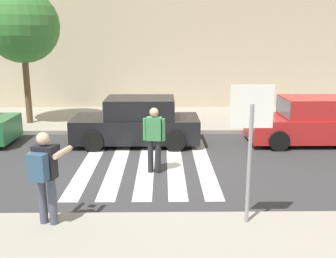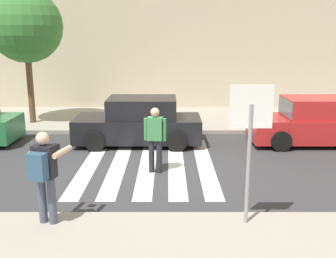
{
  "view_description": "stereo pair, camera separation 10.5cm",
  "coord_description": "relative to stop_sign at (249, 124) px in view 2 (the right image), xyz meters",
  "views": [
    {
      "loc": [
        0.47,
        -10.3,
        3.51
      ],
      "look_at": [
        0.6,
        -0.2,
        1.1
      ],
      "focal_mm": 42.0,
      "sensor_mm": 36.0,
      "label": 1
    },
    {
      "loc": [
        0.57,
        -10.3,
        3.51
      ],
      "look_at": [
        0.6,
        -0.2,
        1.1
      ],
      "focal_mm": 42.0,
      "sensor_mm": 36.0,
      "label": 2
    }
  ],
  "objects": [
    {
      "name": "ground_plane",
      "position": [
        -2.01,
        3.62,
        -2.0
      ],
      "size": [
        120.0,
        120.0,
        0.0
      ],
      "primitive_type": "plane",
      "color": "#38383A"
    },
    {
      "name": "sidewalk_far",
      "position": [
        -2.01,
        9.62,
        -1.93
      ],
      "size": [
        60.0,
        4.8,
        0.14
      ],
      "primitive_type": "cube",
      "color": "#9E998C",
      "rests_on": "ground"
    },
    {
      "name": "building_facade_far",
      "position": [
        -2.01,
        14.02,
        1.59
      ],
      "size": [
        56.0,
        4.0,
        7.17
      ],
      "primitive_type": "cube",
      "color": "beige",
      "rests_on": "ground"
    },
    {
      "name": "crosswalk_stripe_0",
      "position": [
        -3.61,
        3.82,
        -1.99
      ],
      "size": [
        0.44,
        5.2,
        0.01
      ],
      "primitive_type": "cube",
      "color": "silver",
      "rests_on": "ground"
    },
    {
      "name": "crosswalk_stripe_1",
      "position": [
        -2.81,
        3.82,
        -1.99
      ],
      "size": [
        0.44,
        5.2,
        0.01
      ],
      "primitive_type": "cube",
      "color": "silver",
      "rests_on": "ground"
    },
    {
      "name": "crosswalk_stripe_2",
      "position": [
        -2.01,
        3.82,
        -1.99
      ],
      "size": [
        0.44,
        5.2,
        0.01
      ],
      "primitive_type": "cube",
      "color": "silver",
      "rests_on": "ground"
    },
    {
      "name": "crosswalk_stripe_3",
      "position": [
        -1.21,
        3.82,
        -1.99
      ],
      "size": [
        0.44,
        5.2,
        0.01
      ],
      "primitive_type": "cube",
      "color": "silver",
      "rests_on": "ground"
    },
    {
      "name": "crosswalk_stripe_4",
      "position": [
        -0.41,
        3.82,
        -1.99
      ],
      "size": [
        0.44,
        5.2,
        0.01
      ],
      "primitive_type": "cube",
      "color": "silver",
      "rests_on": "ground"
    },
    {
      "name": "stop_sign",
      "position": [
        0.0,
        0.0,
        0.0
      ],
      "size": [
        0.76,
        0.08,
        2.55
      ],
      "color": "gray",
      "rests_on": "sidewalk_near"
    },
    {
      "name": "photographer_with_backpack",
      "position": [
        -3.65,
        -0.04,
        -0.83
      ],
      "size": [
        0.7,
        0.92,
        1.72
      ],
      "color": "#474C60",
      "rests_on": "sidewalk_near"
    },
    {
      "name": "pedestrian_crossing",
      "position": [
        -1.77,
        3.12,
        -1.02
      ],
      "size": [
        0.57,
        0.29,
        1.72
      ],
      "color": "#232328",
      "rests_on": "ground"
    },
    {
      "name": "parked_car_black",
      "position": [
        -2.39,
        5.92,
        -1.27
      ],
      "size": [
        4.1,
        1.92,
        1.55
      ],
      "color": "black",
      "rests_on": "ground"
    },
    {
      "name": "parked_car_red",
      "position": [
        3.39,
        5.92,
        -1.27
      ],
      "size": [
        4.1,
        1.92,
        1.55
      ],
      "color": "red",
      "rests_on": "ground"
    },
    {
      "name": "street_tree_west",
      "position": [
        -6.83,
        8.62,
        1.85
      ],
      "size": [
        2.77,
        2.77,
        5.11
      ],
      "color": "brown",
      "rests_on": "sidewalk_far"
    }
  ]
}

